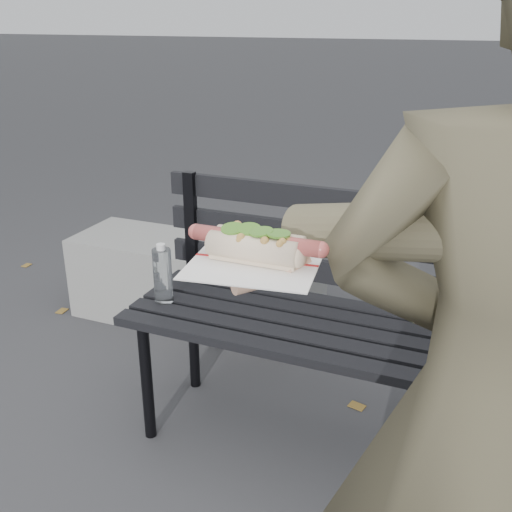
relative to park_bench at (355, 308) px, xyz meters
The scene contains 4 objects.
park_bench is the anchor object (origin of this frame).
concrete_block 1.13m from the park_bench, 146.74° to the left, with size 1.20×0.40×0.40m, color slate.
person 1.00m from the park_bench, 63.62° to the right, with size 0.59×0.39×1.61m, color brown.
held_hotdog 1.07m from the park_bench, 75.18° to the right, with size 0.62×0.30×0.20m.
Camera 1 is at (0.42, -0.69, 1.40)m, focal length 42.00 mm.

